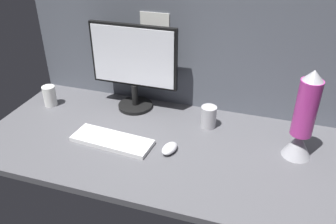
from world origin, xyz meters
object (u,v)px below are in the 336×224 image
(mouse, at_px, (169,148))
(mug_steel, at_px, (209,117))
(lava_lamp, at_px, (303,122))
(monitor, at_px, (134,63))
(mug_ceramic_white, at_px, (50,96))
(keyboard, at_px, (112,141))

(mouse, distance_m, mug_steel, 0.28)
(lava_lamp, bearing_deg, monitor, 167.44)
(mug_ceramic_white, bearing_deg, lava_lamp, -2.69)
(monitor, bearing_deg, keyboard, -86.26)
(mug_steel, bearing_deg, lava_lamp, -14.97)
(mug_ceramic_white, distance_m, mug_steel, 0.85)
(mug_ceramic_white, height_order, mug_steel, mug_ceramic_white)
(mug_steel, bearing_deg, mug_ceramic_white, -176.64)
(mouse, xyz_separation_m, mug_ceramic_white, (-0.73, 0.20, 0.04))
(monitor, xyz_separation_m, lava_lamp, (0.81, -0.18, -0.08))
(mouse, bearing_deg, monitor, 143.03)
(lava_lamp, bearing_deg, mouse, -164.81)
(mug_ceramic_white, xyz_separation_m, lava_lamp, (1.25, -0.06, 0.11))
(keyboard, xyz_separation_m, lava_lamp, (0.79, 0.16, 0.16))
(mouse, distance_m, mug_ceramic_white, 0.76)
(mug_steel, relative_size, lava_lamp, 0.27)
(mouse, bearing_deg, keyboard, -165.96)
(mug_ceramic_white, bearing_deg, mug_steel, 3.36)
(mug_ceramic_white, height_order, lava_lamp, lava_lamp)
(monitor, height_order, lava_lamp, monitor)
(keyboard, bearing_deg, mug_ceramic_white, 159.77)
(keyboard, xyz_separation_m, mug_steel, (0.38, 0.26, 0.04))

